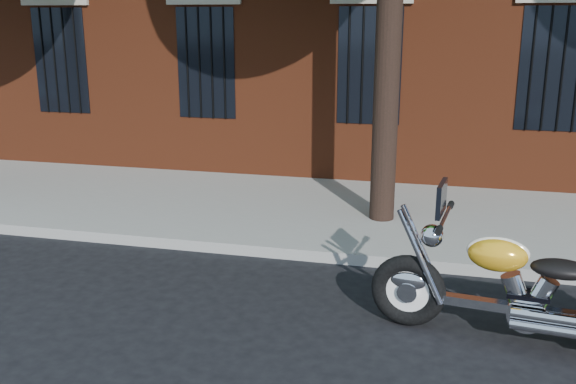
# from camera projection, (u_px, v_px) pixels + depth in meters

# --- Properties ---
(ground) EXTENTS (120.00, 120.00, 0.00)m
(ground) POSITION_uv_depth(u_px,v_px,m) (307.00, 307.00, 6.91)
(ground) COLOR black
(ground) RESTS_ON ground
(curb) EXTENTS (40.00, 0.16, 0.15)m
(curb) POSITION_uv_depth(u_px,v_px,m) (330.00, 256.00, 8.18)
(curb) COLOR gray
(curb) RESTS_ON ground
(sidewalk) EXTENTS (40.00, 3.60, 0.15)m
(sidewalk) POSITION_uv_depth(u_px,v_px,m) (351.00, 214.00, 9.95)
(sidewalk) COLOR gray
(sidewalk) RESTS_ON ground
(motorcycle) EXTENTS (2.95, 1.06, 1.51)m
(motorcycle) POSITION_uv_depth(u_px,v_px,m) (539.00, 297.00, 5.95)
(motorcycle) COLOR black
(motorcycle) RESTS_ON ground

